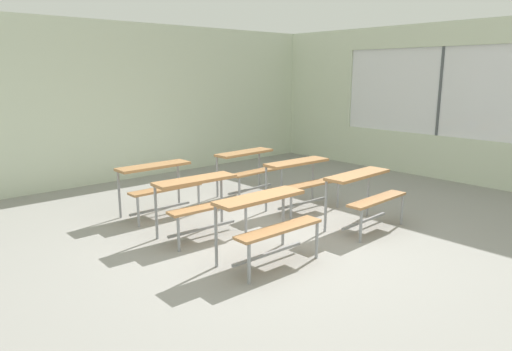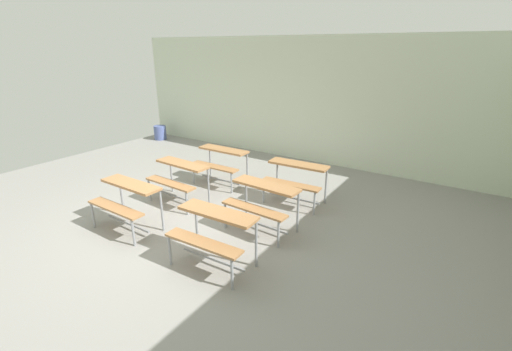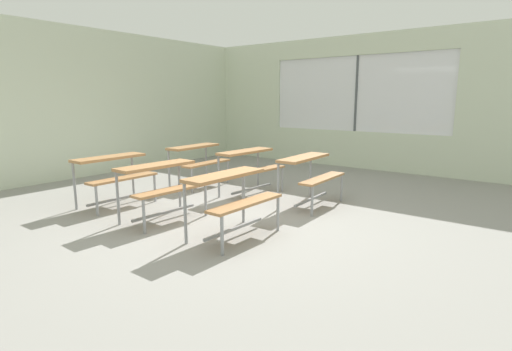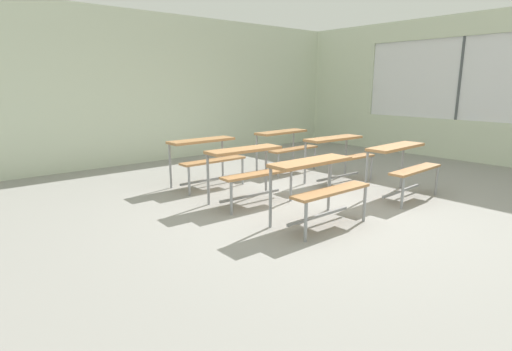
{
  "view_description": "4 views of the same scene",
  "coord_description": "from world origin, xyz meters",
  "px_view_note": "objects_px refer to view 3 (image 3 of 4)",
  "views": [
    {
      "loc": [
        -3.68,
        -3.89,
        2.07
      ],
      "look_at": [
        0.45,
        0.76,
        0.67
      ],
      "focal_mm": 32.31,
      "sensor_mm": 36.0,
      "label": 1
    },
    {
      "loc": [
        4.01,
        -3.39,
        2.74
      ],
      "look_at": [
        0.88,
        1.36,
        0.63
      ],
      "focal_mm": 24.41,
      "sensor_mm": 36.0,
      "label": 2
    },
    {
      "loc": [
        -3.8,
        -3.3,
        1.6
      ],
      "look_at": [
        0.51,
        -0.02,
        0.55
      ],
      "focal_mm": 28.0,
      "sensor_mm": 36.0,
      "label": 3
    },
    {
      "loc": [
        -3.8,
        -3.3,
        1.6
      ],
      "look_at": [
        -0.41,
        0.72,
        0.39
      ],
      "focal_mm": 28.0,
      "sensor_mm": 36.0,
      "label": 4
    }
  ],
  "objects_px": {
    "desk_bench_r1c0": "(161,178)",
    "desk_bench_r1c1": "(250,161)",
    "desk_bench_r0c0": "(232,190)",
    "desk_bench_r2c0": "(114,169)",
    "desk_bench_r0c1": "(310,169)",
    "desk_bench_r2c1": "(198,156)"
  },
  "relations": [
    {
      "from": "desk_bench_r0c0",
      "to": "desk_bench_r1c1",
      "type": "bearing_deg",
      "value": 33.09
    },
    {
      "from": "desk_bench_r1c0",
      "to": "desk_bench_r2c1",
      "type": "bearing_deg",
      "value": 34.9
    },
    {
      "from": "desk_bench_r2c0",
      "to": "desk_bench_r2c1",
      "type": "xyz_separation_m",
      "value": [
        1.75,
        -0.01,
        0.0
      ]
    },
    {
      "from": "desk_bench_r0c0",
      "to": "desk_bench_r1c0",
      "type": "height_order",
      "value": "same"
    },
    {
      "from": "desk_bench_r1c0",
      "to": "desk_bench_r2c0",
      "type": "distance_m",
      "value": 1.15
    },
    {
      "from": "desk_bench_r1c0",
      "to": "desk_bench_r1c1",
      "type": "relative_size",
      "value": 1.0
    },
    {
      "from": "desk_bench_r1c0",
      "to": "desk_bench_r1c1",
      "type": "bearing_deg",
      "value": 0.97
    },
    {
      "from": "desk_bench_r0c0",
      "to": "desk_bench_r1c0",
      "type": "relative_size",
      "value": 0.99
    },
    {
      "from": "desk_bench_r1c0",
      "to": "desk_bench_r1c1",
      "type": "xyz_separation_m",
      "value": [
        1.84,
        -0.05,
        0.0
      ]
    },
    {
      "from": "desk_bench_r0c1",
      "to": "desk_bench_r1c0",
      "type": "bearing_deg",
      "value": 144.51
    },
    {
      "from": "desk_bench_r0c0",
      "to": "desk_bench_r2c0",
      "type": "distance_m",
      "value": 2.33
    },
    {
      "from": "desk_bench_r0c0",
      "to": "desk_bench_r2c1",
      "type": "xyz_separation_m",
      "value": [
        1.75,
        2.32,
        0.0
      ]
    },
    {
      "from": "desk_bench_r0c0",
      "to": "desk_bench_r1c1",
      "type": "height_order",
      "value": "same"
    },
    {
      "from": "desk_bench_r2c0",
      "to": "desk_bench_r0c0",
      "type": "bearing_deg",
      "value": -90.4
    },
    {
      "from": "desk_bench_r0c1",
      "to": "desk_bench_r2c1",
      "type": "height_order",
      "value": "same"
    },
    {
      "from": "desk_bench_r0c1",
      "to": "desk_bench_r2c0",
      "type": "xyz_separation_m",
      "value": [
        -1.77,
        2.35,
        0.0
      ]
    },
    {
      "from": "desk_bench_r1c0",
      "to": "desk_bench_r2c0",
      "type": "relative_size",
      "value": 1.02
    },
    {
      "from": "desk_bench_r1c1",
      "to": "desk_bench_r0c0",
      "type": "bearing_deg",
      "value": -145.07
    },
    {
      "from": "desk_bench_r1c0",
      "to": "desk_bench_r0c0",
      "type": "bearing_deg",
      "value": -84.8
    },
    {
      "from": "desk_bench_r1c1",
      "to": "desk_bench_r2c0",
      "type": "bearing_deg",
      "value": 148.73
    },
    {
      "from": "desk_bench_r1c1",
      "to": "desk_bench_r1c0",
      "type": "bearing_deg",
      "value": -178.89
    },
    {
      "from": "desk_bench_r1c1",
      "to": "desk_bench_r2c1",
      "type": "bearing_deg",
      "value": 94.34
    }
  ]
}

